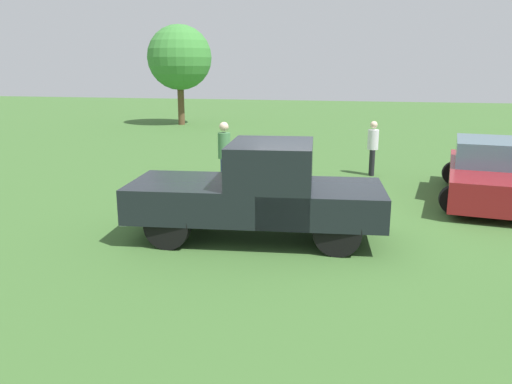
{
  "coord_description": "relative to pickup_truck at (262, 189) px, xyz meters",
  "views": [
    {
      "loc": [
        -1.1,
        9.58,
        3.19
      ],
      "look_at": [
        0.94,
        0.51,
        0.9
      ],
      "focal_mm": 35.94,
      "sensor_mm": 36.0,
      "label": 1
    }
  ],
  "objects": [
    {
      "name": "pickup_truck",
      "position": [
        0.0,
        0.0,
        0.0
      ],
      "size": [
        4.86,
        2.32,
        1.84
      ],
      "rotation": [
        0.0,
        0.0,
        0.1
      ],
      "color": "black",
      "rests_on": "ground_plane"
    },
    {
      "name": "ground_plane",
      "position": [
        -0.82,
        -0.5,
        -0.96
      ],
      "size": [
        80.0,
        80.0,
        0.0
      ],
      "primitive_type": "plane",
      "color": "#3D662D"
    },
    {
      "name": "tree_far_center",
      "position": [
        8.47,
        -18.13,
        2.68
      ],
      "size": [
        3.5,
        3.5,
        5.4
      ],
      "color": "brown",
      "rests_on": "ground_plane"
    },
    {
      "name": "person_bystander",
      "position": [
        1.74,
        -3.47,
        0.07
      ],
      "size": [
        0.33,
        0.34,
        1.81
      ],
      "rotation": [
        0.0,
        0.0,
        3.1
      ],
      "color": "navy",
      "rests_on": "ground_plane"
    },
    {
      "name": "sedan_near",
      "position": [
        -4.76,
        -4.04,
        -0.29
      ],
      "size": [
        2.55,
        4.86,
        1.46
      ],
      "rotation": [
        0.0,
        0.0,
        1.43
      ],
      "color": "black",
      "rests_on": "ground_plane"
    },
    {
      "name": "person_visitor",
      "position": [
        -2.0,
        -6.42,
        -0.05
      ],
      "size": [
        0.36,
        0.36,
        1.62
      ],
      "rotation": [
        0.0,
        0.0,
        0.12
      ],
      "color": "black",
      "rests_on": "ground_plane"
    }
  ]
}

